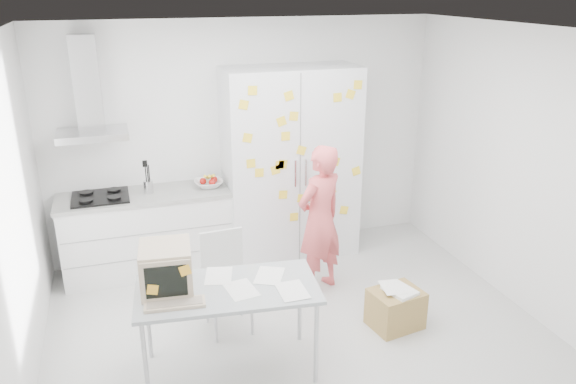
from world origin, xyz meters
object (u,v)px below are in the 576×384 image
object	(u,v)px
desk	(189,278)
chair	(226,275)
person	(320,220)
cardboard_box	(396,308)

from	to	relation	value
desk	chair	world-z (taller)	desk
chair	person	bearing A→B (deg)	16.16
cardboard_box	person	bearing A→B (deg)	116.43
chair	cardboard_box	bearing A→B (deg)	-21.97
person	chair	xyz separation A→B (m)	(-1.06, -0.38, -0.26)
person	desk	distance (m)	1.75
cardboard_box	desk	bearing A→B (deg)	-177.52
person	cardboard_box	size ratio (longest dim) A/B	3.06
chair	cardboard_box	distance (m)	1.62
desk	chair	bearing A→B (deg)	61.92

